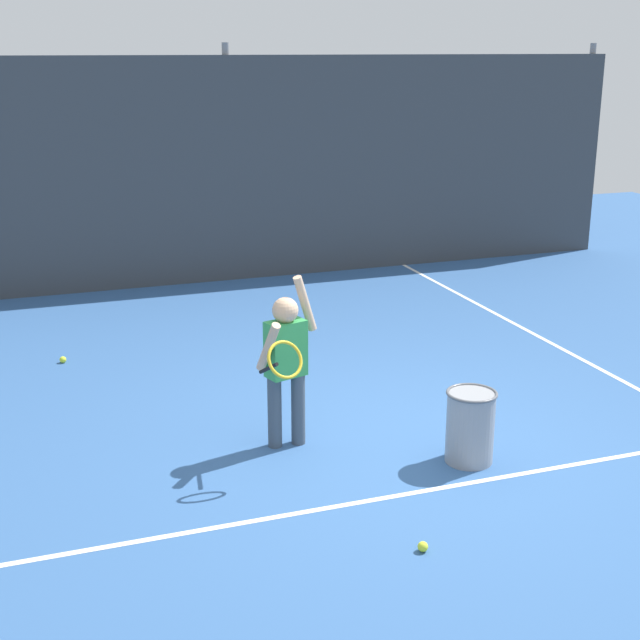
{
  "coord_description": "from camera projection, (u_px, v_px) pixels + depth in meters",
  "views": [
    {
      "loc": [
        -2.76,
        -5.84,
        3.0
      ],
      "look_at": [
        -0.44,
        0.74,
        0.85
      ],
      "focal_mm": 49.82,
      "sensor_mm": 36.0,
      "label": 1
    }
  ],
  "objects": [
    {
      "name": "tennis_ball_1",
      "position": [
        63.0,
        360.0,
        8.8
      ],
      "size": [
        0.07,
        0.07,
        0.07
      ],
      "primitive_type": "sphere",
      "color": "#CCE033",
      "rests_on": "ground"
    },
    {
      "name": "back_fence_windscreen",
      "position": [
        230.0,
        171.0,
        11.57
      ],
      "size": [
        11.28,
        0.08,
        2.91
      ],
      "primitive_type": "cube",
      "color": "#383D42",
      "rests_on": "ground"
    },
    {
      "name": "ball_hopper",
      "position": [
        470.0,
        426.0,
        6.64
      ],
      "size": [
        0.38,
        0.38,
        0.56
      ],
      "color": "gray",
      "rests_on": "ground"
    },
    {
      "name": "fence_post_2",
      "position": [
        584.0,
        149.0,
        13.35
      ],
      "size": [
        0.09,
        0.09,
        3.06
      ],
      "primitive_type": "cylinder",
      "color": "slate",
      "rests_on": "ground"
    },
    {
      "name": "fence_post_1",
      "position": [
        229.0,
        165.0,
        11.6
      ],
      "size": [
        0.09,
        0.09,
        3.06
      ],
      "primitive_type": "cylinder",
      "color": "slate",
      "rests_on": "ground"
    },
    {
      "name": "court_line_baseline",
      "position": [
        449.0,
        487.0,
        6.32
      ],
      "size": [
        9.0,
        0.05,
        0.0
      ],
      "primitive_type": "cube",
      "color": "white",
      "rests_on": "ground"
    },
    {
      "name": "tennis_ball_0",
      "position": [
        423.0,
        547.0,
        5.5
      ],
      "size": [
        0.07,
        0.07,
        0.07
      ],
      "primitive_type": "sphere",
      "color": "#CCE033",
      "rests_on": "ground"
    },
    {
      "name": "tennis_player",
      "position": [
        286.0,
        359.0,
        6.76
      ],
      "size": [
        0.6,
        0.71,
        1.35
      ],
      "rotation": [
        0.0,
        0.0,
        0.28
      ],
      "color": "#3F4C59",
      "rests_on": "ground"
    },
    {
      "name": "ground_plane",
      "position": [
        403.0,
        443.0,
        7.02
      ],
      "size": [
        20.0,
        20.0,
        0.0
      ],
      "primitive_type": "plane",
      "color": "#335B93"
    },
    {
      "name": "court_line_sideline",
      "position": [
        594.0,
        366.0,
        8.72
      ],
      "size": [
        0.05,
        9.0,
        0.0
      ],
      "primitive_type": "cube",
      "color": "white",
      "rests_on": "ground"
    }
  ]
}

